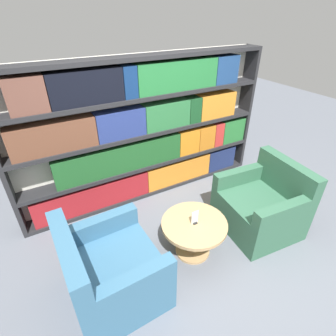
{
  "coord_description": "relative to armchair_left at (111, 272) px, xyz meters",
  "views": [
    {
      "loc": [
        -1.33,
        -1.53,
        2.41
      ],
      "look_at": [
        -0.07,
        0.72,
        0.82
      ],
      "focal_mm": 28.0,
      "sensor_mm": 36.0,
      "label": 1
    }
  ],
  "objects": [
    {
      "name": "armchair_right",
      "position": [
        1.93,
        -0.0,
        0.0
      ],
      "size": [
        0.9,
        0.96,
        0.87
      ],
      "rotation": [
        0.0,
        0.0,
        -1.66
      ],
      "color": "#336047",
      "rests_on": "ground_plane"
    },
    {
      "name": "ground_plane",
      "position": [
        1.04,
        -0.09,
        -0.3
      ],
      "size": [
        14.0,
        14.0,
        0.0
      ],
      "primitive_type": "plane",
      "color": "slate"
    },
    {
      "name": "armchair_left",
      "position": [
        0.0,
        0.0,
        0.0
      ],
      "size": [
        0.85,
        0.91,
        0.87
      ],
      "rotation": [
        0.0,
        0.0,
        1.6
      ],
      "color": "#386684",
      "rests_on": "ground_plane"
    },
    {
      "name": "bookshelf",
      "position": [
        1.05,
        1.37,
        0.64
      ],
      "size": [
        3.52,
        0.3,
        1.94
      ],
      "color": "silver",
      "rests_on": "ground_plane"
    },
    {
      "name": "table_sign",
      "position": [
        0.97,
        0.05,
        0.2
      ],
      "size": [
        0.08,
        0.06,
        0.15
      ],
      "color": "black",
      "rests_on": "coffee_table"
    },
    {
      "name": "coffee_table",
      "position": [
        0.97,
        0.05,
        0.01
      ],
      "size": [
        0.71,
        0.71,
        0.44
      ],
      "color": "tan",
      "rests_on": "ground_plane"
    }
  ]
}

